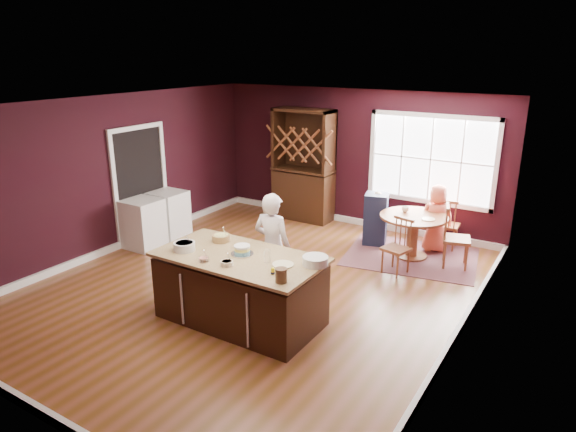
% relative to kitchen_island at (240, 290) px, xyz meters
% --- Properties ---
extents(room_shell, '(7.00, 7.00, 7.00)m').
position_rel_kitchen_island_xyz_m(room_shell, '(-0.43, 0.93, 0.91)').
color(room_shell, brown).
rests_on(room_shell, ground).
extents(window, '(2.36, 0.10, 1.66)m').
position_rel_kitchen_island_xyz_m(window, '(1.07, 4.40, 1.06)').
color(window, white).
rests_on(window, room_shell).
extents(doorway, '(0.08, 1.26, 2.13)m').
position_rel_kitchen_island_xyz_m(doorway, '(-3.40, 1.53, 0.59)').
color(doorway, white).
rests_on(doorway, room_shell).
extents(kitchen_island, '(2.16, 1.13, 0.92)m').
position_rel_kitchen_island_xyz_m(kitchen_island, '(0.00, 0.00, 0.00)').
color(kitchen_island, black).
rests_on(kitchen_island, ground).
extents(dining_table, '(1.13, 1.13, 0.75)m').
position_rel_kitchen_island_xyz_m(dining_table, '(1.19, 3.29, 0.10)').
color(dining_table, brown).
rests_on(dining_table, ground).
extents(baker, '(0.59, 0.40, 1.56)m').
position_rel_kitchen_island_xyz_m(baker, '(0.00, 0.77, 0.34)').
color(baker, silver).
rests_on(baker, ground).
extents(layer_cake, '(0.29, 0.29, 0.12)m').
position_rel_kitchen_island_xyz_m(layer_cake, '(0.01, 0.06, 0.54)').
color(layer_cake, silver).
rests_on(layer_cake, kitchen_island).
extents(bowl_blue, '(0.28, 0.28, 0.11)m').
position_rel_kitchen_island_xyz_m(bowl_blue, '(-0.71, -0.23, 0.53)').
color(bowl_blue, white).
rests_on(bowl_blue, kitchen_island).
extents(bowl_yellow, '(0.25, 0.25, 0.09)m').
position_rel_kitchen_island_xyz_m(bowl_yellow, '(-0.51, 0.28, 0.53)').
color(bowl_yellow, olive).
rests_on(bowl_yellow, kitchen_island).
extents(bowl_pink, '(0.14, 0.14, 0.05)m').
position_rel_kitchen_island_xyz_m(bowl_pink, '(-0.26, -0.38, 0.51)').
color(bowl_pink, silver).
rests_on(bowl_pink, kitchen_island).
extents(bowl_olive, '(0.15, 0.15, 0.06)m').
position_rel_kitchen_island_xyz_m(bowl_olive, '(0.07, -0.33, 0.51)').
color(bowl_olive, beige).
rests_on(bowl_olive, kitchen_island).
extents(drinking_glass, '(0.08, 0.08, 0.17)m').
position_rel_kitchen_island_xyz_m(drinking_glass, '(0.43, 0.00, 0.56)').
color(drinking_glass, silver).
rests_on(drinking_glass, kitchen_island).
extents(dinner_plate, '(0.26, 0.26, 0.02)m').
position_rel_kitchen_island_xyz_m(dinner_plate, '(0.64, 0.03, 0.49)').
color(dinner_plate, white).
rests_on(dinner_plate, kitchen_island).
extents(white_tub, '(0.31, 0.31, 0.11)m').
position_rel_kitchen_island_xyz_m(white_tub, '(0.97, 0.25, 0.53)').
color(white_tub, white).
rests_on(white_tub, kitchen_island).
extents(stoneware_crock, '(0.14, 0.14, 0.16)m').
position_rel_kitchen_island_xyz_m(stoneware_crock, '(0.87, -0.37, 0.56)').
color(stoneware_crock, '#573021').
rests_on(stoneware_crock, kitchen_island).
extents(toy_figurine, '(0.05, 0.05, 0.08)m').
position_rel_kitchen_island_xyz_m(toy_figurine, '(0.68, -0.25, 0.52)').
color(toy_figurine, yellow).
rests_on(toy_figurine, kitchen_island).
extents(rug, '(2.42, 2.02, 0.01)m').
position_rel_kitchen_island_xyz_m(rug, '(1.19, 3.29, -0.43)').
color(rug, brown).
rests_on(rug, ground).
extents(chair_east, '(0.53, 0.54, 1.05)m').
position_rel_kitchen_island_xyz_m(chair_east, '(1.93, 3.27, 0.09)').
color(chair_east, brown).
rests_on(chair_east, ground).
extents(chair_south, '(0.46, 0.45, 0.91)m').
position_rel_kitchen_island_xyz_m(chair_south, '(1.19, 2.51, 0.01)').
color(chair_south, '#955923').
rests_on(chair_south, ground).
extents(chair_north, '(0.43, 0.41, 0.95)m').
position_rel_kitchen_island_xyz_m(chair_north, '(1.57, 4.03, 0.03)').
color(chair_north, '#926134').
rests_on(chair_north, ground).
extents(seated_woman, '(0.70, 0.62, 1.20)m').
position_rel_kitchen_island_xyz_m(seated_woman, '(1.43, 3.78, 0.16)').
color(seated_woman, '#E7694C').
rests_on(seated_woman, ground).
extents(high_chair, '(0.49, 0.49, 0.99)m').
position_rel_kitchen_island_xyz_m(high_chair, '(0.40, 3.56, 0.06)').
color(high_chair, '#121C32').
rests_on(high_chair, ground).
extents(toddler, '(0.18, 0.14, 0.26)m').
position_rel_kitchen_island_xyz_m(toddler, '(0.44, 3.64, 0.37)').
color(toddler, '#8CA5BF').
rests_on(toddler, high_chair).
extents(table_plate, '(0.22, 0.22, 0.02)m').
position_rel_kitchen_island_xyz_m(table_plate, '(1.45, 3.20, 0.32)').
color(table_plate, beige).
rests_on(table_plate, dining_table).
extents(table_cup, '(0.15, 0.15, 0.10)m').
position_rel_kitchen_island_xyz_m(table_cup, '(0.99, 3.40, 0.36)').
color(table_cup, white).
rests_on(table_cup, dining_table).
extents(hutch, '(1.25, 0.52, 2.29)m').
position_rel_kitchen_island_xyz_m(hutch, '(-1.47, 4.15, 0.71)').
color(hutch, black).
rests_on(hutch, ground).
extents(washer, '(0.61, 0.59, 0.88)m').
position_rel_kitchen_island_xyz_m(washer, '(-3.07, 1.21, 0.00)').
color(washer, white).
rests_on(washer, ground).
extents(dryer, '(0.61, 0.59, 0.88)m').
position_rel_kitchen_island_xyz_m(dryer, '(-3.07, 1.85, 0.00)').
color(dryer, silver).
rests_on(dryer, ground).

